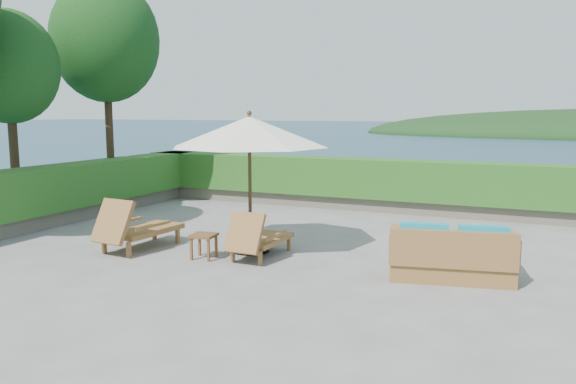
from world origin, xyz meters
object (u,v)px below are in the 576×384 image
at_px(lounge_left, 136,228).
at_px(patio_umbrella, 249,133).
at_px(lounge_right, 258,238).
at_px(wicker_loveseat, 451,257).
at_px(side_table, 204,238).

bearing_deg(lounge_left, patio_umbrella, 26.44).
distance_m(lounge_right, wicker_loveseat, 3.31).
relative_size(patio_umbrella, lounge_left, 1.85).
bearing_deg(wicker_loveseat, lounge_left, 173.47).
relative_size(lounge_left, lounge_right, 1.18).
distance_m(patio_umbrella, lounge_left, 2.79).
relative_size(lounge_left, side_table, 3.92).
xyz_separation_m(patio_umbrella, side_table, (-0.51, -0.80, -1.83)).
bearing_deg(lounge_left, side_table, 4.48).
distance_m(side_table, wicker_loveseat, 4.20).
relative_size(side_table, wicker_loveseat, 0.23).
bearing_deg(side_table, lounge_right, 26.50).
distance_m(patio_umbrella, side_table, 2.06).
xyz_separation_m(patio_umbrella, wicker_loveseat, (3.66, -0.29, -1.84)).
relative_size(patio_umbrella, wicker_loveseat, 1.67).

